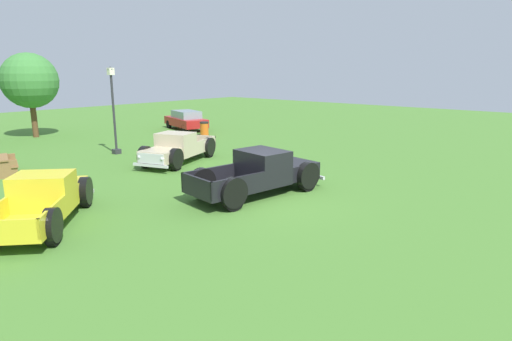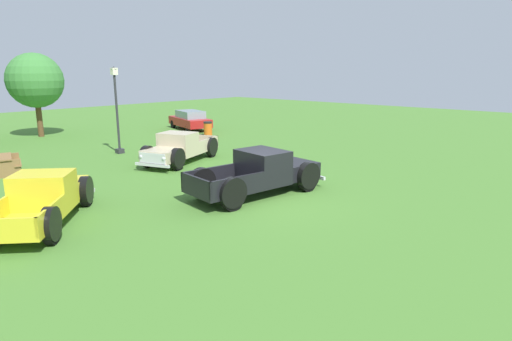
{
  "view_description": "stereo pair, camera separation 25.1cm",
  "coord_description": "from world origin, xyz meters",
  "px_view_note": "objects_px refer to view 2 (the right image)",
  "views": [
    {
      "loc": [
        -11.13,
        -9.12,
        4.42
      ],
      "look_at": [
        0.17,
        0.59,
        0.9
      ],
      "focal_mm": 30.22,
      "sensor_mm": 36.0,
      "label": 1
    },
    {
      "loc": [
        -10.96,
        -9.3,
        4.42
      ],
      "look_at": [
        0.17,
        0.59,
        0.9
      ],
      "focal_mm": 30.22,
      "sensor_mm": 36.0,
      "label": 2
    }
  ],
  "objects_px": {
    "pickup_truck_behind_right": "(45,198)",
    "picnic_table": "(1,163)",
    "pickup_truck_foreground": "(264,173)",
    "sedan_distant_a": "(190,120)",
    "oak_tree_west": "(35,81)",
    "lamp_post_near": "(117,109)",
    "pickup_truck_behind_left": "(177,149)",
    "trash_can": "(208,129)"
  },
  "relations": [
    {
      "from": "pickup_truck_foreground",
      "to": "trash_can",
      "type": "bearing_deg",
      "value": 55.97
    },
    {
      "from": "pickup_truck_foreground",
      "to": "picnic_table",
      "type": "distance_m",
      "value": 11.57
    },
    {
      "from": "picnic_table",
      "to": "oak_tree_west",
      "type": "xyz_separation_m",
      "value": [
        5.63,
        9.7,
        3.18
      ]
    },
    {
      "from": "pickup_truck_foreground",
      "to": "picnic_table",
      "type": "relative_size",
      "value": 2.49
    },
    {
      "from": "pickup_truck_behind_right",
      "to": "lamp_post_near",
      "type": "relative_size",
      "value": 1.02
    },
    {
      "from": "picnic_table",
      "to": "lamp_post_near",
      "type": "bearing_deg",
      "value": 4.48
    },
    {
      "from": "picnic_table",
      "to": "pickup_truck_foreground",
      "type": "bearing_deg",
      "value": -62.73
    },
    {
      "from": "pickup_truck_foreground",
      "to": "sedan_distant_a",
      "type": "distance_m",
      "value": 17.65
    },
    {
      "from": "sedan_distant_a",
      "to": "pickup_truck_behind_left",
      "type": "bearing_deg",
      "value": -132.74
    },
    {
      "from": "sedan_distant_a",
      "to": "picnic_table",
      "type": "relative_size",
      "value": 2.1
    },
    {
      "from": "pickup_truck_foreground",
      "to": "sedan_distant_a",
      "type": "bearing_deg",
      "value": 58.79
    },
    {
      "from": "sedan_distant_a",
      "to": "oak_tree_west",
      "type": "height_order",
      "value": "oak_tree_west"
    },
    {
      "from": "pickup_truck_foreground",
      "to": "oak_tree_west",
      "type": "xyz_separation_m",
      "value": [
        0.33,
        19.98,
        2.91
      ]
    },
    {
      "from": "lamp_post_near",
      "to": "trash_can",
      "type": "bearing_deg",
      "value": 8.83
    },
    {
      "from": "pickup_truck_behind_right",
      "to": "picnic_table",
      "type": "bearing_deg",
      "value": 80.57
    },
    {
      "from": "picnic_table",
      "to": "trash_can",
      "type": "xyz_separation_m",
      "value": [
        13.33,
        1.62,
        -0.01
      ]
    },
    {
      "from": "pickup_truck_behind_right",
      "to": "trash_can",
      "type": "xyz_separation_m",
      "value": [
        14.55,
        8.92,
        -0.22
      ]
    },
    {
      "from": "lamp_post_near",
      "to": "trash_can",
      "type": "xyz_separation_m",
      "value": [
        7.41,
        1.15,
        -1.9
      ]
    },
    {
      "from": "pickup_truck_behind_left",
      "to": "picnic_table",
      "type": "distance_m",
      "value": 7.5
    },
    {
      "from": "pickup_truck_behind_right",
      "to": "lamp_post_near",
      "type": "xyz_separation_m",
      "value": [
        7.14,
        7.77,
        1.69
      ]
    },
    {
      "from": "pickup_truck_foreground",
      "to": "trash_can",
      "type": "relative_size",
      "value": 5.71
    },
    {
      "from": "pickup_truck_behind_left",
      "to": "lamp_post_near",
      "type": "distance_m",
      "value": 4.67
    },
    {
      "from": "pickup_truck_foreground",
      "to": "pickup_truck_behind_right",
      "type": "distance_m",
      "value": 7.16
    },
    {
      "from": "sedan_distant_a",
      "to": "pickup_truck_behind_right",
      "type": "bearing_deg",
      "value": -142.26
    },
    {
      "from": "trash_can",
      "to": "sedan_distant_a",
      "type": "bearing_deg",
      "value": 70.81
    },
    {
      "from": "pickup_truck_foreground",
      "to": "pickup_truck_behind_left",
      "type": "bearing_deg",
      "value": 80.05
    },
    {
      "from": "pickup_truck_behind_right",
      "to": "picnic_table",
      "type": "height_order",
      "value": "pickup_truck_behind_right"
    },
    {
      "from": "pickup_truck_foreground",
      "to": "pickup_truck_behind_left",
      "type": "distance_m",
      "value": 6.51
    },
    {
      "from": "pickup_truck_behind_right",
      "to": "lamp_post_near",
      "type": "height_order",
      "value": "lamp_post_near"
    },
    {
      "from": "trash_can",
      "to": "oak_tree_west",
      "type": "height_order",
      "value": "oak_tree_west"
    },
    {
      "from": "pickup_truck_behind_right",
      "to": "sedan_distant_a",
      "type": "height_order",
      "value": "pickup_truck_behind_right"
    },
    {
      "from": "lamp_post_near",
      "to": "sedan_distant_a",
      "type": "bearing_deg",
      "value": 27.04
    },
    {
      "from": "pickup_truck_foreground",
      "to": "oak_tree_west",
      "type": "bearing_deg",
      "value": 89.06
    },
    {
      "from": "sedan_distant_a",
      "to": "picnic_table",
      "type": "xyz_separation_m",
      "value": [
        -14.45,
        -4.81,
        -0.25
      ]
    },
    {
      "from": "trash_can",
      "to": "pickup_truck_behind_right",
      "type": "bearing_deg",
      "value": -148.47
    },
    {
      "from": "pickup_truck_behind_left",
      "to": "pickup_truck_behind_right",
      "type": "height_order",
      "value": "pickup_truck_behind_left"
    },
    {
      "from": "trash_can",
      "to": "lamp_post_near",
      "type": "bearing_deg",
      "value": -171.17
    },
    {
      "from": "trash_can",
      "to": "pickup_truck_behind_left",
      "type": "bearing_deg",
      "value": -141.57
    },
    {
      "from": "pickup_truck_foreground",
      "to": "picnic_table",
      "type": "height_order",
      "value": "pickup_truck_foreground"
    },
    {
      "from": "sedan_distant_a",
      "to": "trash_can",
      "type": "xyz_separation_m",
      "value": [
        -1.11,
        -3.2,
        -0.27
      ]
    },
    {
      "from": "pickup_truck_foreground",
      "to": "sedan_distant_a",
      "type": "xyz_separation_m",
      "value": [
        9.15,
        15.09,
        -0.01
      ]
    },
    {
      "from": "sedan_distant_a",
      "to": "oak_tree_west",
      "type": "bearing_deg",
      "value": 151.02
    }
  ]
}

